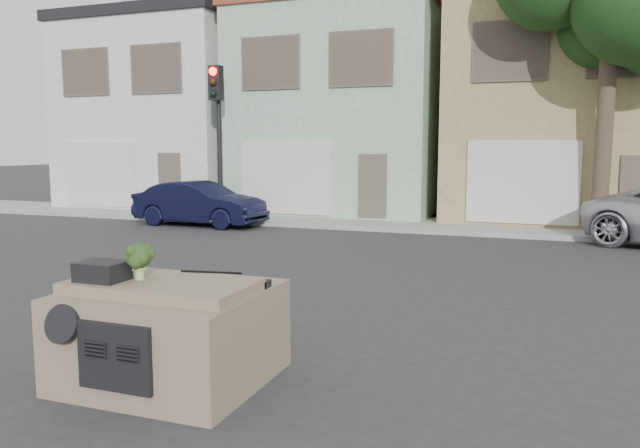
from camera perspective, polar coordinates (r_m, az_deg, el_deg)
The scene contains 12 objects.
ground_plane at distance 9.63m, azimuth -3.29°, elevation -7.94°, with size 120.00×120.00×0.00m, color #303033.
sidewalk at distance 19.53m, azimuth 9.17°, elevation -0.07°, with size 40.00×3.00×0.15m, color gray.
townhouse_white at distance 27.36m, azimuth -12.43°, elevation 9.67°, with size 7.20×8.20×7.55m, color silver.
townhouse_mint at distance 24.16m, azimuth 2.95°, elevation 10.18°, with size 7.20×8.20×7.55m, color #95BE9F.
townhouse_tan at distance 23.05m, azimuth 21.32°, elevation 9.85°, with size 7.20×8.20×7.55m, color tan.
navy_sedan at distance 20.04m, azimuth -10.90°, elevation -0.14°, with size 1.47×4.23×1.39m, color black.
traffic_signal at distance 20.72m, azimuth -9.32°, elevation 7.20°, with size 0.40×0.40×5.10m, color black.
tree_near at distance 18.43m, azimuth 24.76°, elevation 11.95°, with size 4.40×4.00×8.50m, color #1C3F18.
car_dashboard at distance 6.94m, azimuth -13.44°, elevation -9.35°, with size 2.00×1.80×1.12m, color #7C6B55.
instrument_hump at distance 6.86m, azimuth -19.28°, elevation -4.09°, with size 0.48×0.38×0.20m, color black.
wiper_arm at distance 6.97m, azimuth -9.92°, elevation -4.35°, with size 0.70×0.03×0.02m, color black.
broccoli at distance 6.78m, azimuth -16.21°, elevation -3.27°, with size 0.32×0.32×0.39m, color #203615.
Camera 1 is at (3.75, -8.51, 2.51)m, focal length 35.00 mm.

